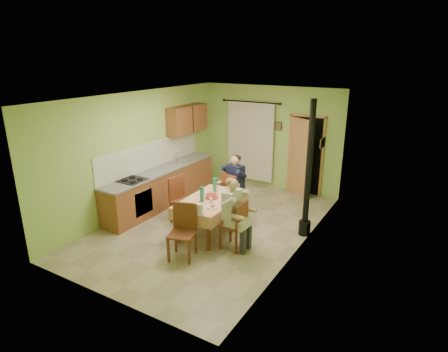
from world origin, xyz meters
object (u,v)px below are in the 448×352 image
Objects in this scene: man_far at (234,178)px; stove_flue at (307,188)px; chair_near at (182,243)px; chair_right at (234,234)px; man_right at (234,206)px; chair_left at (183,209)px; chair_far at (234,202)px; dining_table at (210,216)px.

stove_flue is at bearing 5.39° from man_far.
chair_right is (0.64, 0.79, -0.00)m from chair_near.
chair_left is at bearing 76.35° from man_right.
chair_left is at bearing -163.12° from stove_flue.
chair_near is 0.73× the size of man_far.
man_right is (0.79, -1.45, 0.00)m from man_far.
man_far is at bearing 31.93° from man_right.
chair_far is 2.23m from chair_near.
man_far is (-0.16, 2.24, 0.59)m from chair_near.
chair_near is at bearing -73.97° from man_far.
man_far is (0.75, 0.98, 0.59)m from chair_left.
stove_flue is (1.63, 2.03, 0.73)m from chair_near.
chair_far is at bearing 32.68° from chair_right.
dining_table is 1.63× the size of chair_far.
man_right is 1.60m from stove_flue.
chair_left reaches higher than chair_near.
chair_far is 1.04× the size of chair_right.
chair_right is 0.35× the size of stove_flue.
dining_table is 0.94m from man_right.
man_far and man_right have the same top height.
dining_table is 1.12m from chair_near.
man_far is 1.81m from stove_flue.
chair_near is (0.10, -1.11, -0.09)m from dining_table.
chair_right is 0.70× the size of man_right.
dining_table is at bearing 69.89° from chair_right.
man_far is at bearing 32.33° from chair_right.
chair_left is (-0.91, 1.26, 0.00)m from chair_near.
stove_flue reaches higher than chair_far.
chair_left is 0.74× the size of man_far.
stove_flue is at bearing 5.87° from chair_far.
chair_far is 1.22m from chair_left.
stove_flue is (1.79, -0.19, 0.73)m from chair_far.
chair_left is 2.76m from stove_flue.
chair_left is at bearing 76.47° from chair_right.
chair_far is at bearing -90.00° from man_far.
chair_near is 1.56m from chair_left.
chair_near is at bearing -73.86° from chair_far.
dining_table is 1.70× the size of chair_right.
man_right is 0.50× the size of stove_flue.
chair_far is at bearing 90.77° from dining_table.
chair_right is at bearing -146.75° from chair_near.
man_right is (0.79, -1.44, 0.59)m from chair_far.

